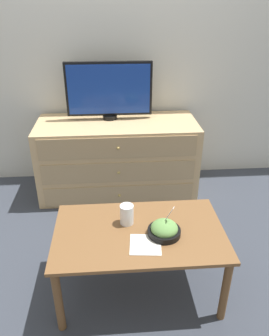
{
  "coord_description": "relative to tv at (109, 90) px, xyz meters",
  "views": [
    {
      "loc": [
        -0.08,
        -2.91,
        1.6
      ],
      "look_at": [
        0.05,
        -1.18,
        0.68
      ],
      "focal_mm": 35.0,
      "sensor_mm": 36.0,
      "label": 1
    }
  ],
  "objects": [
    {
      "name": "napkin",
      "position": [
        0.17,
        -1.38,
        -0.47
      ],
      "size": [
        0.18,
        0.18,
        0.0
      ],
      "color": "silver",
      "rests_on": "coffee_table"
    },
    {
      "name": "coffee_table",
      "position": [
        0.14,
        -1.26,
        -0.53
      ],
      "size": [
        0.95,
        0.57,
        0.43
      ],
      "color": "brown",
      "rests_on": "ground_plane"
    },
    {
      "name": "dresser",
      "position": [
        0.06,
        -0.1,
        -0.58
      ],
      "size": [
        1.35,
        0.57,
        0.65
      ],
      "color": "tan",
      "rests_on": "ground_plane"
    },
    {
      "name": "wall_back",
      "position": [
        0.09,
        0.23,
        0.4
      ],
      "size": [
        12.0,
        0.05,
        2.6
      ],
      "color": "silver",
      "rests_on": "ground_plane"
    },
    {
      "name": "ground_plane",
      "position": [
        0.09,
        0.21,
        -0.9
      ],
      "size": [
        12.0,
        12.0,
        0.0
      ],
      "primitive_type": "plane",
      "color": "#383D47"
    },
    {
      "name": "takeout_bowl",
      "position": [
        0.28,
        -1.3,
        -0.44
      ],
      "size": [
        0.18,
        0.18,
        0.18
      ],
      "color": "black",
      "rests_on": "coffee_table"
    },
    {
      "name": "drink_cup",
      "position": [
        0.08,
        -1.18,
        -0.42
      ],
      "size": [
        0.08,
        0.08,
        0.12
      ],
      "color": "white",
      "rests_on": "coffee_table"
    },
    {
      "name": "tv",
      "position": [
        0.0,
        0.0,
        0.0
      ],
      "size": [
        0.72,
        0.12,
        0.48
      ],
      "color": "black",
      "rests_on": "dresser"
    }
  ]
}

